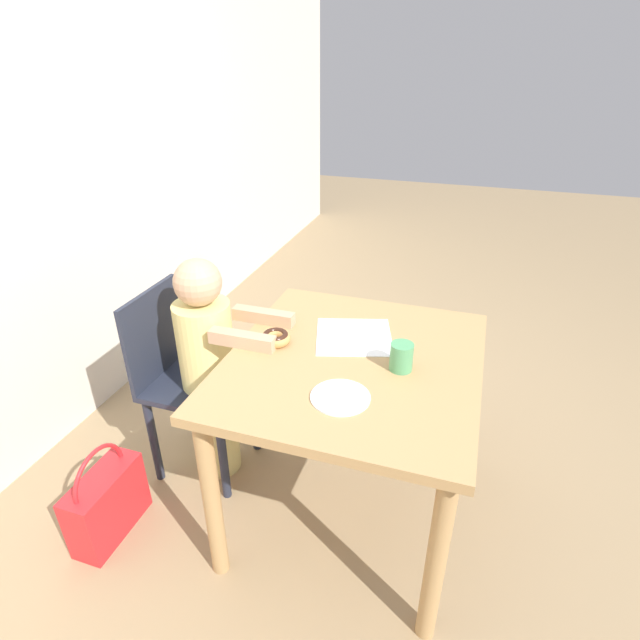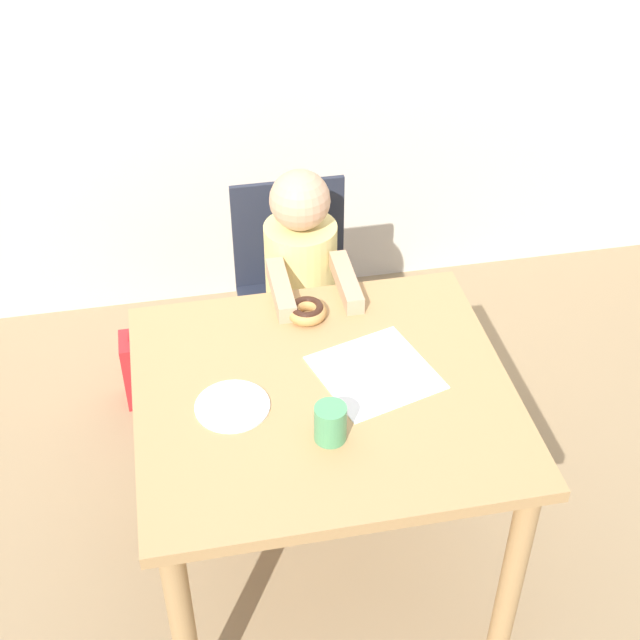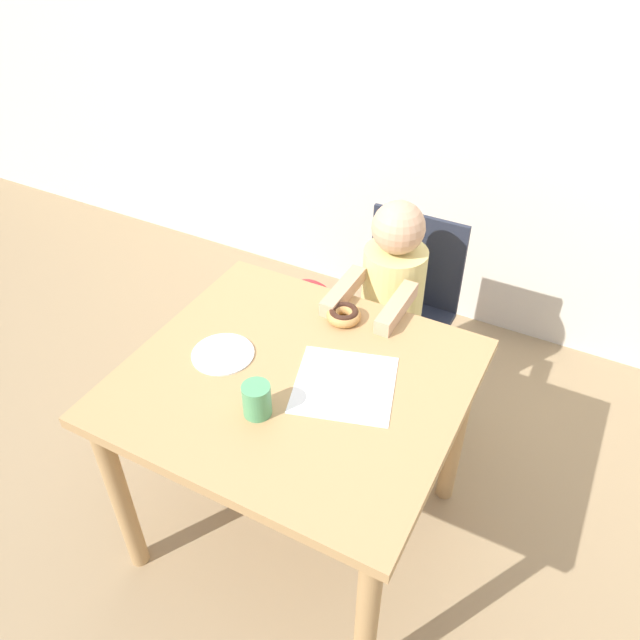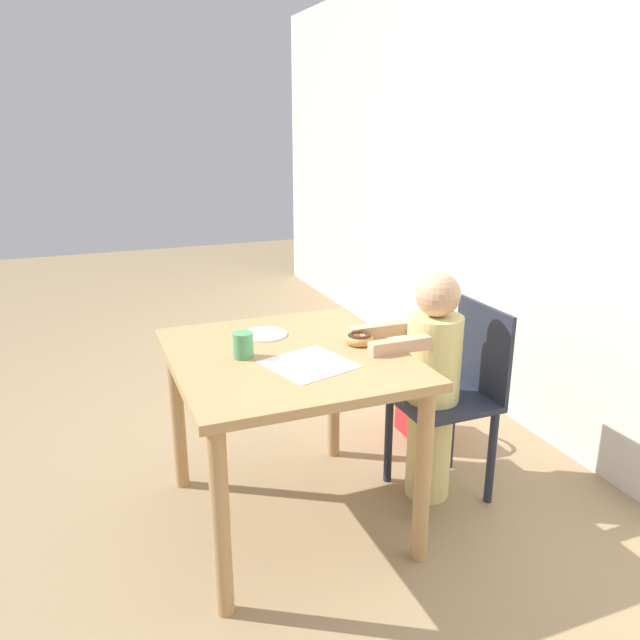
% 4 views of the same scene
% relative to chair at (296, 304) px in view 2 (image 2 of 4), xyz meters
% --- Properties ---
extents(ground_plane, '(12.00, 12.00, 0.00)m').
position_rel_chair_xyz_m(ground_plane, '(-0.05, -0.72, -0.44)').
color(ground_plane, '#997F5B').
extents(dining_table, '(0.94, 0.85, 0.72)m').
position_rel_chair_xyz_m(dining_table, '(-0.05, -0.72, 0.17)').
color(dining_table, tan).
rests_on(dining_table, ground_plane).
extents(chair, '(0.37, 0.39, 0.83)m').
position_rel_chair_xyz_m(chair, '(0.00, 0.00, 0.00)').
color(chair, '#232838').
rests_on(chair, ground_plane).
extents(child_figure, '(0.24, 0.45, 0.99)m').
position_rel_chair_xyz_m(child_figure, '(0.00, -0.11, 0.07)').
color(child_figure, '#E0D17F').
rests_on(child_figure, ground_plane).
extents(donut, '(0.11, 0.11, 0.04)m').
position_rel_chair_xyz_m(donut, '(-0.04, -0.43, 0.31)').
color(donut, tan).
rests_on(donut, dining_table).
extents(napkin, '(0.34, 0.34, 0.00)m').
position_rel_chair_xyz_m(napkin, '(0.09, -0.69, 0.29)').
color(napkin, white).
rests_on(napkin, dining_table).
extents(handbag, '(0.32, 0.13, 0.40)m').
position_rel_chair_xyz_m(handbag, '(-0.45, 0.12, -0.29)').
color(handbag, red).
rests_on(handbag, ground_plane).
extents(cup, '(0.08, 0.08, 0.10)m').
position_rel_chair_xyz_m(cup, '(-0.07, -0.89, 0.33)').
color(cup, '#519E66').
rests_on(cup, dining_table).
extents(plate, '(0.18, 0.18, 0.01)m').
position_rel_chair_xyz_m(plate, '(-0.28, -0.74, 0.29)').
color(plate, white).
rests_on(plate, dining_table).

